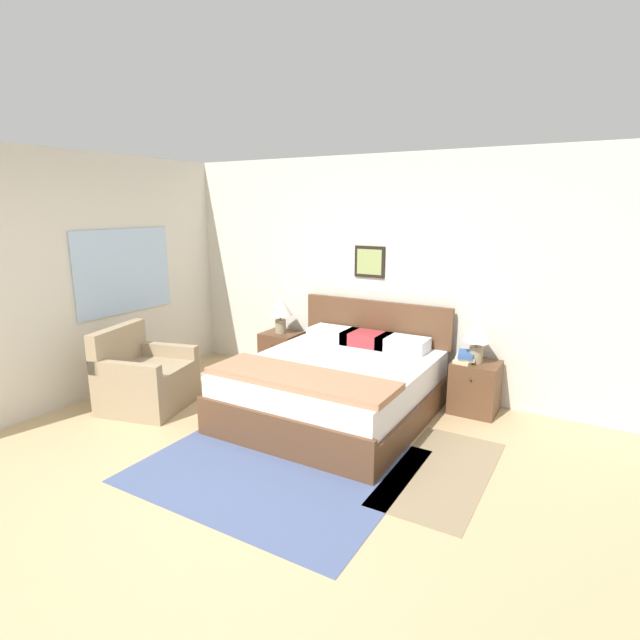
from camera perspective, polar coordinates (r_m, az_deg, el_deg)
ground_plane at (r=4.02m, az=-13.79°, el=-18.19°), size 16.00×16.00×0.00m
wall_back at (r=5.78m, az=4.83°, el=5.43°), size 7.02×0.09×2.60m
wall_left at (r=6.16m, az=-21.41°, el=5.05°), size 0.08×5.13×2.60m
area_rug_main at (r=4.21m, az=-4.97°, el=-16.24°), size 2.03×1.74×0.01m
area_rug_bedside at (r=4.22m, az=13.71°, el=-16.49°), size 0.70×1.46×0.01m
bed at (r=5.00m, az=1.80°, el=-7.53°), size 1.76×1.99×1.01m
armchair at (r=5.50m, az=-19.40°, el=-6.49°), size 0.94×0.96×0.84m
nightstand_near_window at (r=6.22m, az=-4.36°, el=-3.79°), size 0.45×0.43×0.53m
nightstand_by_door at (r=5.31m, az=17.28°, el=-7.35°), size 0.45×0.43×0.53m
table_lamp_near_window at (r=6.07m, az=-4.55°, el=1.33°), size 0.29×0.29×0.45m
table_lamp_by_door at (r=5.14m, az=17.56°, el=-1.40°), size 0.29×0.29×0.45m
book_thick_bottom at (r=5.21m, az=16.30°, el=-4.44°), size 0.20×0.29×0.03m
book_hardcover_middle at (r=5.20m, az=16.32°, el=-4.11°), size 0.21×0.24×0.03m
book_novel_upper at (r=5.19m, az=16.34°, el=-3.77°), size 0.19×0.28×0.04m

